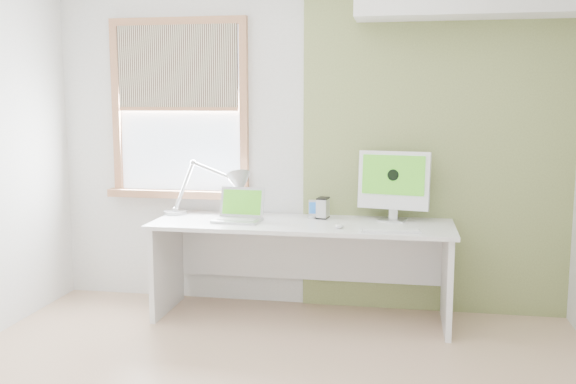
% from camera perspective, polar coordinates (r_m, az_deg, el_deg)
% --- Properties ---
extents(room, '(4.04, 3.54, 2.64)m').
position_cam_1_polar(room, '(3.26, -3.26, 2.67)').
color(room, tan).
rests_on(room, ground).
extents(accent_wall, '(2.00, 0.02, 2.60)m').
position_cam_1_polar(accent_wall, '(4.91, 13.06, 4.30)').
color(accent_wall, olive).
rests_on(accent_wall, room).
extents(window, '(1.20, 0.14, 1.42)m').
position_cam_1_polar(window, '(5.17, -9.73, 7.29)').
color(window, '#A56843').
rests_on(window, room).
extents(desk, '(2.20, 0.70, 0.73)m').
position_cam_1_polar(desk, '(4.77, 1.34, -4.89)').
color(desk, silver).
rests_on(desk, room).
extents(desk_lamp, '(0.76, 0.31, 0.43)m').
position_cam_1_polar(desk_lamp, '(4.91, -5.48, 0.44)').
color(desk_lamp, '#B3B5B7').
rests_on(desk_lamp, desk).
extents(laptop, '(0.36, 0.29, 0.24)m').
position_cam_1_polar(laptop, '(4.75, -4.38, -1.85)').
color(laptop, '#B3B5B7').
rests_on(laptop, desk).
extents(phone_dock, '(0.08, 0.08, 0.14)m').
position_cam_1_polar(phone_dock, '(4.83, 2.21, -1.90)').
color(phone_dock, '#B3B5B7').
rests_on(phone_dock, desk).
extents(external_drive, '(0.09, 0.13, 0.16)m').
position_cam_1_polar(external_drive, '(4.83, 3.16, -1.43)').
color(external_drive, '#B3B5B7').
rests_on(external_drive, desk).
extents(imac, '(0.53, 0.22, 0.52)m').
position_cam_1_polar(imac, '(4.77, 9.45, 0.90)').
color(imac, '#B3B5B7').
rests_on(imac, desk).
extents(keyboard, '(0.41, 0.15, 0.02)m').
position_cam_1_polar(keyboard, '(4.38, 9.16, -3.44)').
color(keyboard, white).
rests_on(keyboard, desk).
extents(mouse, '(0.06, 0.10, 0.03)m').
position_cam_1_polar(mouse, '(4.48, 4.58, -3.04)').
color(mouse, white).
rests_on(mouse, desk).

